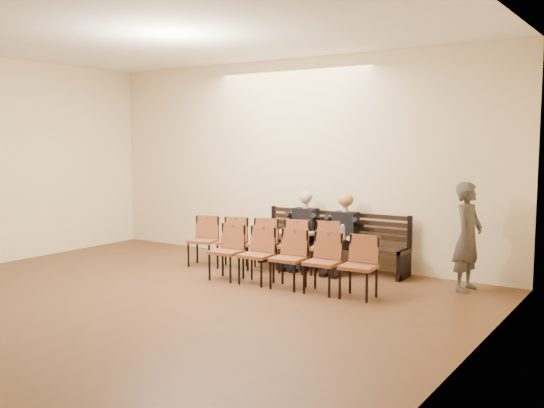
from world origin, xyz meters
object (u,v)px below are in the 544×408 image
at_px(seated_man, 302,231).
at_px(bench, 331,256).
at_px(bag, 289,263).
at_px(chair_row_back, 288,259).
at_px(laptop, 300,234).
at_px(passerby, 468,229).
at_px(seated_woman, 342,237).
at_px(chair_row_front, 262,244).
at_px(water_bottle, 343,240).

bearing_deg(seated_man, bench, 14.30).
height_order(bag, chair_row_back, chair_row_back).
height_order(laptop, passerby, passerby).
relative_size(seated_woman, laptop, 3.32).
relative_size(laptop, chair_row_front, 0.13).
bearing_deg(seated_man, laptop, -74.66).
distance_m(bag, chair_row_back, 1.23).
bearing_deg(bench, chair_row_back, -85.98).
distance_m(seated_woman, passerby, 2.01).
bearing_deg(chair_row_front, water_bottle, -2.93).
bearing_deg(seated_woman, water_bottle, -61.82).
bearing_deg(passerby, bench, 92.13).
relative_size(chair_row_front, chair_row_back, 0.99).
relative_size(bench, water_bottle, 10.44).
bearing_deg(water_bottle, laptop, 172.85).
xyz_separation_m(laptop, water_bottle, (0.83, -0.10, -0.00)).
bearing_deg(bag, laptop, 64.40).
bearing_deg(chair_row_back, laptop, 110.80).
height_order(seated_woman, bag, seated_woman).
relative_size(seated_woman, bag, 3.30).
xyz_separation_m(seated_man, chair_row_back, (0.57, -1.35, -0.18)).
height_order(water_bottle, chair_row_back, chair_row_back).
bearing_deg(water_bottle, chair_row_back, -104.94).
bearing_deg(chair_row_front, bench, 20.16).
bearing_deg(chair_row_back, seated_woman, 79.94).
bearing_deg(seated_woman, bench, 155.92).
height_order(laptop, chair_row_front, chair_row_front).
xyz_separation_m(bench, seated_man, (-0.47, -0.12, 0.38)).
height_order(seated_man, laptop, seated_man).
relative_size(passerby, chair_row_back, 0.68).
relative_size(seated_woman, passerby, 0.65).
xyz_separation_m(seated_woman, laptop, (-0.70, -0.14, 0.00)).
xyz_separation_m(seated_man, chair_row_front, (-0.44, -0.53, -0.19)).
height_order(bench, chair_row_front, chair_row_front).
bearing_deg(seated_man, chair_row_front, -129.82).
relative_size(bench, passerby, 1.48).
relative_size(bench, seated_man, 2.15).
xyz_separation_m(laptop, chair_row_back, (0.54, -1.21, -0.15)).
bearing_deg(chair_row_front, passerby, -6.79).
distance_m(seated_man, laptop, 0.15).
relative_size(seated_man, laptop, 3.51).
height_order(seated_woman, water_bottle, seated_woman).
distance_m(bench, seated_woman, 0.45).
distance_m(seated_man, bag, 0.58).
bearing_deg(bag, chair_row_front, -152.98).
relative_size(water_bottle, passerby, 0.14).
relative_size(passerby, chair_row_front, 0.69).
relative_size(seated_man, chair_row_front, 0.47).
relative_size(bench, seated_woman, 2.28).
bearing_deg(laptop, seated_man, 96.90).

